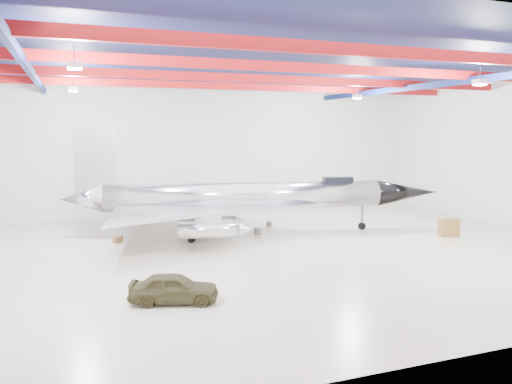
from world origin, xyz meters
name	(u,v)px	position (x,y,z in m)	size (l,w,h in m)	color
floor	(261,252)	(0.00, 0.00, 0.00)	(40.00, 40.00, 0.00)	#C0B499
wall_back	(199,150)	(0.00, 15.00, 5.50)	(40.00, 40.00, 0.00)	silver
ceiling	(261,62)	(0.00, 0.00, 11.00)	(40.00, 40.00, 0.00)	#0A0F38
ceiling_structure	(261,74)	(0.00, 0.00, 10.32)	(39.50, 29.50, 1.08)	maroon
jet_aircraft	(244,200)	(0.87, 5.49, 2.38)	(26.42, 17.92, 7.26)	silver
jeep	(174,288)	(-6.48, -6.78, 0.63)	(1.49, 3.72, 1.27)	#3A341D
desk	(449,227)	(13.68, -0.13, 0.60)	(1.31, 0.65, 1.20)	brown
crate_ply	(118,239)	(-7.73, 5.65, 0.20)	(0.57, 0.45, 0.40)	olive
toolbox_red	(196,233)	(-2.40, 6.28, 0.14)	(0.40, 0.32, 0.28)	#9D0F11
engine_drum	(258,231)	(1.65, 4.90, 0.23)	(0.50, 0.50, 0.45)	#59595B
parts_bin	(228,222)	(0.73, 8.99, 0.19)	(0.53, 0.42, 0.37)	olive
crate_small	(119,237)	(-7.57, 6.45, 0.15)	(0.42, 0.34, 0.30)	#59595B
oil_barrel	(195,230)	(-2.31, 6.92, 0.22)	(0.62, 0.49, 0.43)	olive
spares_box	(269,224)	(3.43, 7.28, 0.19)	(0.41, 0.41, 0.37)	#59595B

